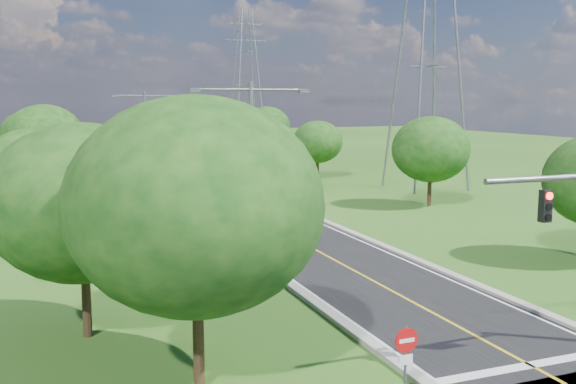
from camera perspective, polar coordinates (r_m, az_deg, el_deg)
name	(u,v)px	position (r m, az deg, el deg)	size (l,w,h in m)	color
ground	(178,176)	(79.12, -9.74, 1.37)	(260.00, 260.00, 0.00)	#264914
road	(169,171)	(84.97, -10.54, 1.83)	(8.00, 150.00, 0.06)	black
curb_left	(136,172)	(84.30, -13.39, 1.75)	(0.50, 150.00, 0.22)	gray
curb_right	(201,169)	(85.83, -7.75, 2.01)	(0.50, 150.00, 0.22)	gray
do_not_enter_left	(406,351)	(19.74, 10.44, -13.72)	(0.76, 0.11, 2.50)	slate
speed_limit_sign	(281,183)	(59.24, -0.61, 0.83)	(0.55, 0.09, 2.40)	slate
overpass	(110,130)	(157.98, -15.53, 5.36)	(30.00, 3.00, 3.20)	gray
streetlight_near_left	(251,167)	(30.70, -3.27, 2.24)	(5.90, 0.25, 10.00)	slate
streetlight_mid_left	(146,134)	(62.86, -12.54, 5.03)	(5.90, 0.25, 10.00)	slate
streetlight_far_right	(193,122)	(97.50, -8.45, 6.15)	(5.90, 0.25, 10.00)	slate
power_tower_near	(428,52)	(68.38, 12.37, 12.03)	(9.00, 6.40, 28.00)	slate
power_tower_far	(246,78)	(138.49, -3.73, 10.09)	(9.00, 6.40, 28.00)	slate
tree_la	(82,203)	(25.41, -17.84, -0.90)	(7.14, 7.14, 8.30)	black
tree_lb	(32,169)	(45.31, -21.82, 1.90)	(6.30, 6.30, 7.33)	black
tree_lc	(45,137)	(67.18, -20.81, 4.57)	(7.56, 7.56, 8.79)	black
tree_ld	(27,133)	(91.20, -22.16, 4.89)	(6.72, 6.72, 7.82)	black
tree_le	(46,130)	(115.19, -20.71, 5.19)	(5.88, 5.88, 6.84)	black
tree_lf	(196,206)	(19.83, -8.20, -1.21)	(7.98, 7.98, 9.28)	black
tree_rb	(431,149)	(56.70, 12.58, 3.72)	(6.72, 6.72, 7.82)	black
tree_rc	(318,142)	(75.60, 2.65, 4.47)	(5.88, 5.88, 6.84)	black
tree_rd	(267,126)	(98.61, -1.91, 5.85)	(7.14, 7.14, 8.30)	black
tree_re	(212,129)	(120.93, -6.78, 5.62)	(5.46, 5.46, 6.35)	black
tree_rf	(205,122)	(141.15, -7.42, 6.20)	(6.30, 6.30, 7.33)	black
bus_outbound	(259,194)	(51.48, -2.58, -0.17)	(2.74, 11.70, 3.26)	white
bus_inbound	(233,193)	(53.06, -4.95, -0.11)	(2.48, 10.60, 2.95)	silver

